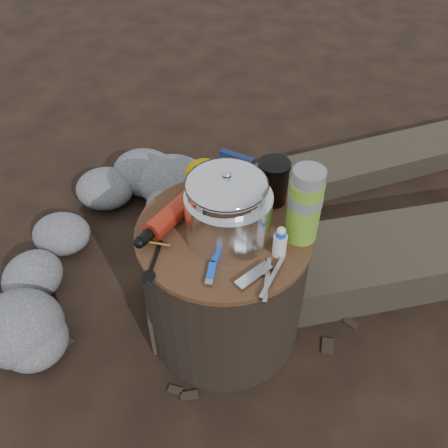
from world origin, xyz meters
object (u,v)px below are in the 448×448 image
at_px(stump, 224,282).
at_px(fuel_bottle, 173,213).
at_px(travel_mug, 273,182).
at_px(log_main, 411,255).
at_px(thermos, 305,205).
at_px(camping_pot, 226,205).

height_order(stump, fuel_bottle, fuel_bottle).
xyz_separation_m(fuel_bottle, travel_mug, (0.23, 0.19, 0.03)).
distance_m(stump, travel_mug, 0.35).
relative_size(log_main, travel_mug, 14.83).
xyz_separation_m(log_main, thermos, (-0.34, -0.43, 0.48)).
height_order(log_main, travel_mug, travel_mug).
bearing_deg(travel_mug, fuel_bottle, -139.44).
bearing_deg(fuel_bottle, thermos, 25.06).
height_order(camping_pot, travel_mug, camping_pot).
xyz_separation_m(log_main, travel_mug, (-0.46, -0.32, 0.44)).
bearing_deg(thermos, camping_pot, -159.19).
xyz_separation_m(stump, thermos, (0.20, 0.06, 0.34)).
relative_size(camping_pot, thermos, 0.95).
relative_size(fuel_bottle, travel_mug, 1.95).
distance_m(log_main, thermos, 0.73).
bearing_deg(stump, camping_pot, -42.37).
bearing_deg(fuel_bottle, travel_mug, 52.46).
bearing_deg(travel_mug, log_main, 34.57).
height_order(log_main, camping_pot, camping_pot).
bearing_deg(log_main, thermos, -73.15).
bearing_deg(stump, log_main, 42.23).
bearing_deg(thermos, log_main, 51.54).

